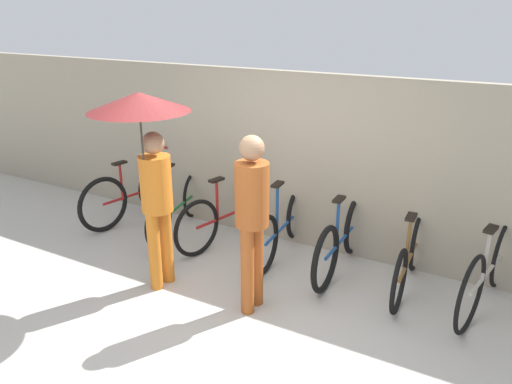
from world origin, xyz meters
TOP-DOWN VIEW (x-y plane):
  - ground_plane at (0.00, 0.00)m, footprint 30.00×30.00m
  - back_wall at (0.00, 2.08)m, footprint 12.53×0.12m
  - parked_bicycle_0 at (-2.26, 1.58)m, footprint 0.50×1.68m
  - parked_bicycle_1 at (-1.51, 1.60)m, footprint 0.52×1.67m
  - parked_bicycle_2 at (-0.75, 1.66)m, footprint 0.54×1.74m
  - parked_bicycle_3 at (-0.00, 1.68)m, footprint 0.44×1.70m
  - parked_bicycle_4 at (0.75, 1.64)m, footprint 0.44×1.73m
  - parked_bicycle_5 at (1.51, 1.60)m, footprint 0.44×1.61m
  - parked_bicycle_6 at (2.26, 1.63)m, footprint 0.50×1.80m
  - pedestrian_leading at (-0.81, 0.31)m, footprint 0.96×0.96m
  - pedestrian_center at (0.26, 0.47)m, footprint 0.32×0.32m

SIDE VIEW (x-z plane):
  - ground_plane at x=0.00m, z-range 0.00..0.00m
  - parked_bicycle_5 at x=1.51m, z-range -0.14..0.84m
  - parked_bicycle_1 at x=-1.51m, z-range -0.17..0.88m
  - parked_bicycle_3 at x=0.00m, z-range -0.14..0.86m
  - parked_bicycle_2 at x=-0.75m, z-range -0.14..0.88m
  - parked_bicycle_4 at x=0.75m, z-range -0.13..0.88m
  - parked_bicycle_0 at x=-2.26m, z-range -0.11..0.89m
  - parked_bicycle_6 at x=2.26m, z-range -0.09..0.88m
  - pedestrian_center at x=0.26m, z-range 0.16..1.91m
  - back_wall at x=0.00m, z-range 0.00..2.13m
  - pedestrian_leading at x=-0.81m, z-range 0.58..2.65m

